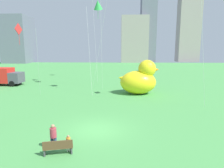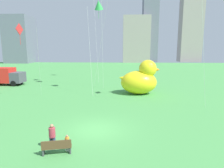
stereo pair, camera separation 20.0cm
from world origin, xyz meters
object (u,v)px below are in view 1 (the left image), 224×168
object	(u,v)px
kite_green	(98,5)
person_child	(68,143)
giant_inflatable_duck	(140,80)
park_bench	(58,147)
person_adult	(53,136)
box_truck	(3,76)
kite_red	(20,32)

from	to	relation	value
kite_green	person_child	bearing A→B (deg)	-90.72
giant_inflatable_duck	park_bench	bearing A→B (deg)	-111.41
person_adult	giant_inflatable_duck	size ratio (longest dim) A/B	0.29
giant_inflatable_duck	person_adult	bearing A→B (deg)	-113.65
park_bench	giant_inflatable_duck	size ratio (longest dim) A/B	0.32
person_adult	box_truck	size ratio (longest dim) A/B	0.26
person_adult	kite_green	size ratio (longest dim) A/B	0.13
person_adult	kite_green	world-z (taller)	kite_green
giant_inflatable_duck	kite_red	size ratio (longest dim) A/B	0.62
giant_inflatable_duck	box_truck	bearing A→B (deg)	165.92
person_adult	person_child	bearing A→B (deg)	-13.55
person_child	kite_green	bearing A→B (deg)	89.28
person_adult	kite_green	bearing A→B (deg)	85.72
kite_green	kite_red	bearing A→B (deg)	-155.32
box_truck	kite_green	bearing A→B (deg)	-17.44
person_child	box_truck	distance (m)	26.20
person_child	giant_inflatable_duck	world-z (taller)	giant_inflatable_duck
person_adult	box_truck	distance (m)	25.44
giant_inflatable_duck	box_truck	xyz separation A→B (m)	(-21.68, 5.44, -0.47)
park_bench	person_child	size ratio (longest dim) A/B	1.67
kite_green	kite_red	distance (m)	9.89
person_adult	giant_inflatable_duck	bearing A→B (deg)	66.35
box_truck	kite_red	xyz separation A→B (m)	(7.86, -8.95, 6.33)
park_bench	kite_red	world-z (taller)	kite_red
kite_green	park_bench	bearing A→B (deg)	-92.50
kite_red	giant_inflatable_duck	bearing A→B (deg)	14.29
giant_inflatable_duck	kite_green	world-z (taller)	kite_green
park_bench	kite_red	xyz separation A→B (m)	(-7.68, 12.12, 7.30)
park_bench	person_child	world-z (taller)	person_child
person_adult	box_truck	xyz separation A→B (m)	(-15.10, 20.46, 0.57)
park_bench	giant_inflatable_duck	xyz separation A→B (m)	(6.13, 15.64, 1.44)
person_child	kite_green	xyz separation A→B (m)	(0.20, 15.59, 10.78)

